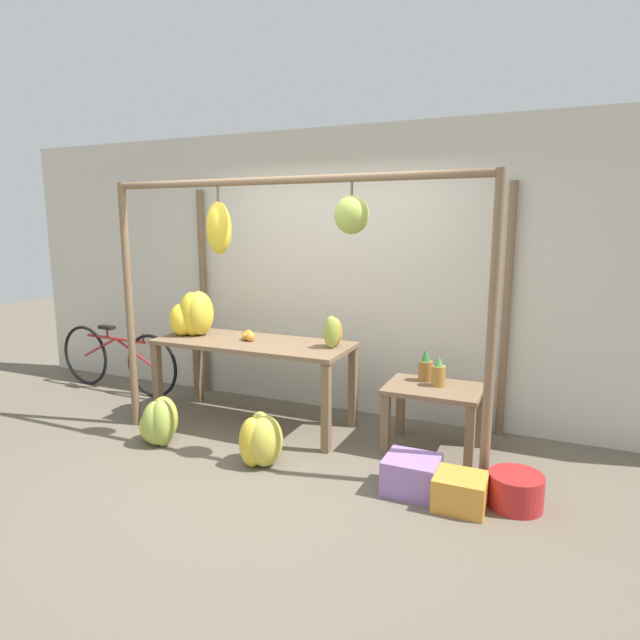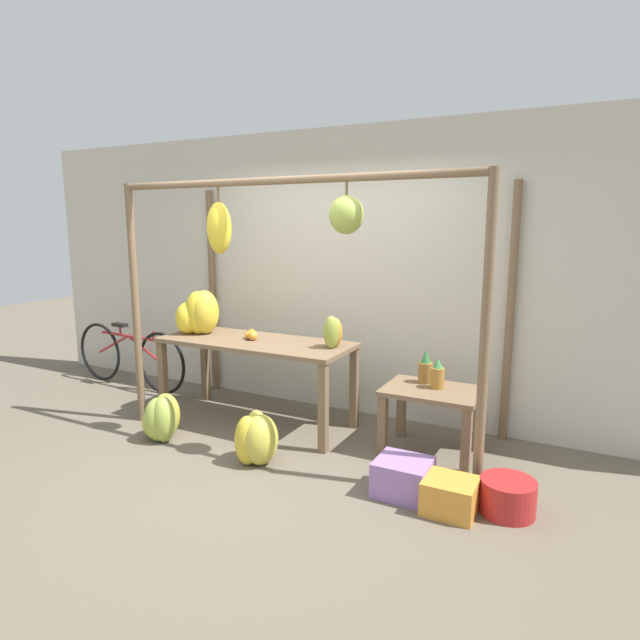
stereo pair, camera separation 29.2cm
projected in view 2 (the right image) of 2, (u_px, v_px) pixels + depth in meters
name	position (u px, v px, depth m)	size (l,w,h in m)	color
ground_plane	(257.00, 469.00, 4.16)	(20.00, 20.00, 0.00)	#665B4C
shop_wall_back	(345.00, 273.00, 5.31)	(8.00, 0.08, 2.80)	beige
stall_awning	(297.00, 264.00, 4.46)	(3.27, 1.28, 2.24)	brown
display_table_main	(256.00, 351.00, 5.03)	(1.86, 0.73, 0.81)	brown
display_table_side	(432.00, 403.00, 4.39)	(0.78, 0.57, 0.56)	brown
banana_pile_on_table	(199.00, 314.00, 5.29)	(0.45, 0.42, 0.43)	gold
orange_pile	(252.00, 335.00, 5.05)	(0.16, 0.17, 0.09)	orange
pineapple_cluster	(431.00, 372.00, 4.45)	(0.25, 0.22, 0.28)	#A3702D
banana_pile_ground_left	(161.00, 419.00, 4.71)	(0.43, 0.44, 0.41)	#9EB247
banana_pile_ground_right	(256.00, 439.00, 4.24)	(0.39, 0.39, 0.42)	gold
fruit_crate_white	(403.00, 477.00, 3.76)	(0.38, 0.34, 0.25)	#9970B7
blue_bucket	(508.00, 497.00, 3.52)	(0.36, 0.36, 0.23)	#AD2323
parked_bicycle	(129.00, 356.00, 6.22)	(1.76, 0.14, 0.75)	black
papaya_pile	(333.00, 332.00, 4.69)	(0.18, 0.23, 0.29)	#93A33D
fruit_crate_purple	(450.00, 496.00, 3.53)	(0.34, 0.31, 0.23)	orange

